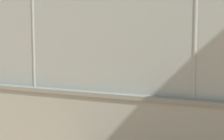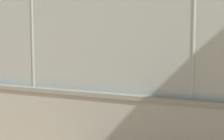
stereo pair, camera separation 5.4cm
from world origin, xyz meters
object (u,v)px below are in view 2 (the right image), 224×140
sports_ball (148,82)px  courtside_bench (106,115)px  player_baseline_waiting (169,65)px  player_at_service_line (105,70)px  player_crossing_court (128,83)px

sports_ball → courtside_bench: bearing=102.2°
courtside_bench → player_baseline_waiting: bearing=-83.6°
player_baseline_waiting → sports_ball: bearing=54.4°
sports_ball → player_at_service_line: bearing=82.0°
player_at_service_line → sports_ball: (-0.55, -3.91, -0.95)m
player_at_service_line → sports_ball: size_ratio=10.91×
player_baseline_waiting → courtside_bench: bearing=96.4°
player_crossing_court → sports_ball: 6.67m
player_at_service_line → courtside_bench: 5.44m
player_at_service_line → player_crossing_court: bearing=129.6°
player_at_service_line → courtside_bench: player_at_service_line is taller
player_baseline_waiting → courtside_bench: (-1.11, 9.84, -0.47)m
player_crossing_court → sports_ball: (1.54, -6.44, -0.85)m
player_crossing_court → courtside_bench: player_crossing_court is taller
player_baseline_waiting → player_at_service_line: player_at_service_line is taller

